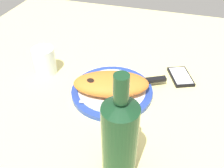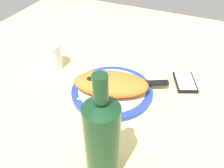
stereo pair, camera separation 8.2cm
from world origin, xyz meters
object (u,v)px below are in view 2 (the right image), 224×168
(calzone, at_px, (111,84))
(knife, at_px, (144,84))
(water_glass, at_px, (51,58))
(wine_bottle, at_px, (102,139))
(plate, at_px, (112,91))
(smartphone, at_px, (185,82))
(fork, at_px, (109,103))

(calzone, bearing_deg, knife, 38.45)
(water_glass, height_order, wine_bottle, wine_bottle)
(calzone, height_order, water_glass, water_glass)
(plate, distance_m, water_glass, 0.28)
(water_glass, bearing_deg, knife, 2.22)
(wine_bottle, bearing_deg, knife, 91.67)
(knife, bearing_deg, calzone, -141.55)
(water_glass, bearing_deg, wine_bottle, -41.20)
(plate, distance_m, knife, 0.11)
(wine_bottle, bearing_deg, water_glass, 138.80)
(plate, height_order, wine_bottle, wine_bottle)
(plate, xyz_separation_m, knife, (0.09, 0.06, 0.01))
(smartphone, bearing_deg, water_glass, -167.78)
(calzone, height_order, smartphone, calzone)
(knife, distance_m, water_glass, 0.36)
(knife, xyz_separation_m, wine_bottle, (0.01, -0.34, 0.10))
(water_glass, bearing_deg, smartphone, 12.22)
(calzone, bearing_deg, smartphone, 37.29)
(calzone, relative_size, smartphone, 2.06)
(water_glass, relative_size, wine_bottle, 0.34)
(fork, relative_size, smartphone, 1.32)
(plate, height_order, calzone, calzone)
(calzone, distance_m, water_glass, 0.28)
(plate, bearing_deg, water_glass, 169.89)
(smartphone, distance_m, water_glass, 0.50)
(fork, bearing_deg, calzone, 109.35)
(smartphone, xyz_separation_m, water_glass, (-0.49, -0.11, 0.04))
(calzone, height_order, fork, calzone)
(calzone, relative_size, fork, 1.56)
(smartphone, height_order, wine_bottle, wine_bottle)
(plate, height_order, knife, knife)
(calzone, distance_m, wine_bottle, 0.30)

